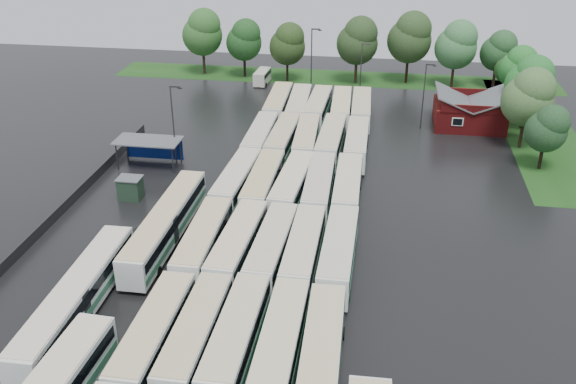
# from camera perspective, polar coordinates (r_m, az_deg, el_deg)

# --- Properties ---
(ground) EXTENTS (160.00, 160.00, 0.00)m
(ground) POSITION_cam_1_polar(r_m,az_deg,el_deg) (60.40, -3.66, -7.00)
(ground) COLOR black
(ground) RESTS_ON ground
(brick_building) EXTENTS (10.07, 8.60, 5.39)m
(brick_building) POSITION_cam_1_polar(r_m,az_deg,el_deg) (97.90, 15.81, 6.69)
(brick_building) COLOR maroon
(brick_building) RESTS_ON ground
(wash_shed) EXTENTS (8.20, 4.20, 3.58)m
(wash_shed) POSITION_cam_1_polar(r_m,az_deg,el_deg) (82.49, -12.23, 4.27)
(wash_shed) COLOR #2D2D30
(wash_shed) RESTS_ON ground
(utility_hut) EXTENTS (2.70, 2.20, 2.62)m
(utility_hut) POSITION_cam_1_polar(r_m,az_deg,el_deg) (74.82, -13.83, 0.35)
(utility_hut) COLOR #192E1E
(utility_hut) RESTS_ON ground
(grass_strip_north) EXTENTS (80.00, 10.00, 0.01)m
(grass_strip_north) POSITION_cam_1_polar(r_m,az_deg,el_deg) (119.07, 3.99, 10.10)
(grass_strip_north) COLOR #184111
(grass_strip_north) RESTS_ON ground
(grass_strip_east) EXTENTS (10.00, 50.00, 0.01)m
(grass_strip_east) POSITION_cam_1_polar(r_m,az_deg,el_deg) (100.29, 21.36, 5.18)
(grass_strip_east) COLOR #184111
(grass_strip_east) RESTS_ON ground
(west_fence) EXTENTS (0.10, 50.00, 1.20)m
(west_fence) POSITION_cam_1_polar(r_m,az_deg,el_deg) (73.94, -19.38, -1.39)
(west_fence) COLOR #2D2D30
(west_fence) RESTS_ON ground
(bus_r1c0) EXTENTS (2.81, 12.98, 3.61)m
(bus_r1c0) POSITION_cam_1_polar(r_m,az_deg,el_deg) (50.53, -11.82, -12.39)
(bus_r1c0) COLOR silver
(bus_r1c0) RESTS_ON ground
(bus_r1c1) EXTENTS (2.78, 12.84, 3.57)m
(bus_r1c1) POSITION_cam_1_polar(r_m,az_deg,el_deg) (49.97, -8.20, -12.58)
(bus_r1c1) COLOR silver
(bus_r1c1) RESTS_ON ground
(bus_r1c2) EXTENTS (2.89, 13.11, 3.64)m
(bus_r1c2) POSITION_cam_1_polar(r_m,az_deg,el_deg) (49.41, -4.62, -12.82)
(bus_r1c2) COLOR silver
(bus_r1c2) RESTS_ON ground
(bus_r1c3) EXTENTS (2.83, 12.97, 3.61)m
(bus_r1c3) POSITION_cam_1_polar(r_m,az_deg,el_deg) (48.80, -0.64, -13.33)
(bus_r1c3) COLOR silver
(bus_r1c3) RESTS_ON ground
(bus_r1c4) EXTENTS (3.11, 13.00, 3.60)m
(bus_r1c4) POSITION_cam_1_polar(r_m,az_deg,el_deg) (48.21, 3.06, -13.97)
(bus_r1c4) COLOR silver
(bus_r1c4) RESTS_ON ground
(bus_r2c0) EXTENTS (3.03, 13.22, 3.67)m
(bus_r2c0) POSITION_cam_1_polar(r_m,az_deg,el_deg) (61.24, -7.52, -4.46)
(bus_r2c0) COLOR silver
(bus_r2c0) RESTS_ON ground
(bus_r2c1) EXTENTS (3.30, 13.27, 3.67)m
(bus_r2c1) POSITION_cam_1_polar(r_m,az_deg,el_deg) (60.41, -4.48, -4.77)
(bus_r2c1) COLOR silver
(bus_r2c1) RESTS_ON ground
(bus_r2c2) EXTENTS (3.08, 12.97, 3.59)m
(bus_r2c2) POSITION_cam_1_polar(r_m,az_deg,el_deg) (59.89, -1.44, -5.03)
(bus_r2c2) COLOR silver
(bus_r2c2) RESTS_ON ground
(bus_r2c3) EXTENTS (2.80, 13.02, 3.62)m
(bus_r2c3) POSITION_cam_1_polar(r_m,az_deg,el_deg) (59.40, 1.38, -5.29)
(bus_r2c3) COLOR silver
(bus_r2c3) RESTS_ON ground
(bus_r2c4) EXTENTS (2.89, 13.35, 3.71)m
(bus_r2c4) POSITION_cam_1_polar(r_m,az_deg,el_deg) (59.17, 4.51, -5.46)
(bus_r2c4) COLOR silver
(bus_r2c4) RESTS_ON ground
(bus_r3c0) EXTENTS (3.28, 13.11, 3.62)m
(bus_r3c0) POSITION_cam_1_polar(r_m,az_deg,el_deg) (72.84, -4.57, 0.93)
(bus_r3c0) COLOR silver
(bus_r3c0) RESTS_ON ground
(bus_r3c1) EXTENTS (2.83, 13.21, 3.68)m
(bus_r3c1) POSITION_cam_1_polar(r_m,az_deg,el_deg) (72.02, -2.21, 0.71)
(bus_r3c1) COLOR silver
(bus_r3c1) RESTS_ON ground
(bus_r3c2) EXTENTS (3.49, 13.37, 3.69)m
(bus_r3c2) POSITION_cam_1_polar(r_m,az_deg,el_deg) (71.53, 0.39, 0.55)
(bus_r3c2) COLOR silver
(bus_r3c2) RESTS_ON ground
(bus_r3c3) EXTENTS (3.15, 13.27, 3.68)m
(bus_r3c3) POSITION_cam_1_polar(r_m,az_deg,el_deg) (71.19, 2.77, 0.38)
(bus_r3c3) COLOR silver
(bus_r3c3) RESTS_ON ground
(bus_r3c4) EXTENTS (3.02, 13.07, 3.62)m
(bus_r3c4) POSITION_cam_1_polar(r_m,az_deg,el_deg) (71.31, 5.31, 0.31)
(bus_r3c4) COLOR silver
(bus_r3c4) RESTS_ON ground
(bus_r4c0) EXTENTS (2.84, 13.00, 3.61)m
(bus_r4c0) POSITION_cam_1_polar(r_m,az_deg,el_deg) (84.86, -2.47, 4.77)
(bus_r4c0) COLOR silver
(bus_r4c0) RESTS_ON ground
(bus_r4c1) EXTENTS (3.00, 12.92, 3.58)m
(bus_r4c1) POSITION_cam_1_polar(r_m,az_deg,el_deg) (84.65, -0.45, 4.72)
(bus_r4c1) COLOR silver
(bus_r4c1) RESTS_ON ground
(bus_r4c2) EXTENTS (3.31, 12.91, 3.56)m
(bus_r4c2) POSITION_cam_1_polar(r_m,az_deg,el_deg) (84.30, 1.64, 4.61)
(bus_r4c2) COLOR silver
(bus_r4c2) RESTS_ON ground
(bus_r4c3) EXTENTS (3.07, 13.35, 3.70)m
(bus_r4c3) POSITION_cam_1_polar(r_m,az_deg,el_deg) (83.87, 3.83, 4.50)
(bus_r4c3) COLOR silver
(bus_r4c3) RESTS_ON ground
(bus_r4c4) EXTENTS (2.87, 12.86, 3.57)m
(bus_r4c4) POSITION_cam_1_polar(r_m,az_deg,el_deg) (83.68, 6.12, 4.30)
(bus_r4c4) COLOR silver
(bus_r4c4) RESTS_ON ground
(bus_r5c0) EXTENTS (3.26, 13.51, 3.74)m
(bus_r5c0) POSITION_cam_1_polar(r_m,az_deg,el_deg) (97.67, -0.88, 7.77)
(bus_r5c0) COLOR silver
(bus_r5c0) RESTS_ON ground
(bus_r5c1) EXTENTS (3.37, 13.36, 3.69)m
(bus_r5c1) POSITION_cam_1_polar(r_m,az_deg,el_deg) (96.92, 0.97, 7.60)
(bus_r5c1) COLOR silver
(bus_r5c1) RESTS_ON ground
(bus_r5c2) EXTENTS (3.02, 12.98, 3.60)m
(bus_r5c2) POSITION_cam_1_polar(r_m,az_deg,el_deg) (96.84, 2.70, 7.53)
(bus_r5c2) COLOR silver
(bus_r5c2) RESTS_ON ground
(bus_r5c3) EXTENTS (3.25, 12.89, 3.56)m
(bus_r5c3) POSITION_cam_1_polar(r_m,az_deg,el_deg) (96.73, 4.75, 7.43)
(bus_r5c3) COLOR silver
(bus_r5c3) RESTS_ON ground
(bus_r5c4) EXTENTS (3.15, 12.95, 3.58)m
(bus_r5c4) POSITION_cam_1_polar(r_m,az_deg,el_deg) (96.57, 6.52, 7.32)
(bus_r5c4) COLOR silver
(bus_r5c4) RESTS_ON ground
(artic_bus_west_b) EXTENTS (2.85, 19.33, 3.58)m
(artic_bus_west_b) POSITION_cam_1_polar(r_m,az_deg,el_deg) (65.02, -10.80, -2.81)
(artic_bus_west_b) COLOR silver
(artic_bus_west_b) RESTS_ON ground
(artic_bus_west_c) EXTENTS (3.00, 19.18, 3.55)m
(artic_bus_west_c) POSITION_cam_1_polar(r_m,az_deg,el_deg) (56.08, -18.26, -8.96)
(artic_bus_west_c) COLOR silver
(artic_bus_west_c) RESTS_ON ground
(minibus) EXTENTS (2.33, 5.62, 2.42)m
(minibus) POSITION_cam_1_polar(r_m,az_deg,el_deg) (114.86, -2.30, 10.23)
(minibus) COLOR beige
(minibus) RESTS_ON ground
(tree_north_0) EXTENTS (7.27, 7.27, 12.05)m
(tree_north_0) POSITION_cam_1_polar(r_m,az_deg,el_deg) (120.47, -7.57, 13.94)
(tree_north_0) COLOR #36271A
(tree_north_0) RESTS_ON ground
(tree_north_1) EXTENTS (6.39, 6.39, 10.59)m
(tree_north_1) POSITION_cam_1_polar(r_m,az_deg,el_deg) (118.01, -3.88, 13.37)
(tree_north_1) COLOR black
(tree_north_1) RESTS_ON ground
(tree_north_2) EXTENTS (6.35, 6.35, 10.51)m
(tree_north_2) POSITION_cam_1_polar(r_m,az_deg,el_deg) (114.95, 0.01, 13.06)
(tree_north_2) COLOR black
(tree_north_2) RESTS_ON ground
(tree_north_3) EXTENTS (7.16, 7.16, 11.86)m
(tree_north_3) POSITION_cam_1_polar(r_m,az_deg,el_deg) (114.18, 6.27, 13.26)
(tree_north_3) COLOR #332516
(tree_north_3) RESTS_ON ground
(tree_north_4) EXTENTS (7.64, 7.64, 12.65)m
(tree_north_4) POSITION_cam_1_polar(r_m,az_deg,el_deg) (115.65, 10.85, 13.39)
(tree_north_4) COLOR black
(tree_north_4) RESTS_ON ground
(tree_north_5) EXTENTS (7.10, 7.10, 11.76)m
(tree_north_5) POSITION_cam_1_polar(r_m,az_deg,el_deg) (114.57, 14.81, 12.58)
(tree_north_5) COLOR #332414
(tree_north_5) RESTS_ON ground
(tree_north_6) EXTENTS (6.02, 6.02, 9.96)m
(tree_north_6) POSITION_cam_1_polar(r_m,az_deg,el_deg) (117.36, 18.28, 11.86)
(tree_north_6) COLOR #3A251A
(tree_north_6) RESTS_ON ground
(tree_east_0) EXTENTS (5.15, 5.13, 8.50)m
(tree_east_0) POSITION_cam_1_polar(r_m,az_deg,el_deg) (84.69, 22.12, 5.27)
(tree_east_0) COLOR black
(tree_east_0) RESTS_ON ground
(tree_east_1) EXTENTS (6.76, 6.76, 11.20)m
(tree_east_1) POSITION_cam_1_polar(r_m,az_deg,el_deg) (90.29, 20.67, 7.93)
(tree_east_1) COLOR black
(tree_east_1) RESTS_ON ground
(tree_east_2) EXTENTS (6.61, 6.61, 10.96)m
(tree_east_2) POSITION_cam_1_polar(r_m,az_deg,el_deg) (97.86, 20.75, 9.17)
(tree_east_2) COLOR black
(tree_east_2) RESTS_ON ground
(tree_east_3) EXTENTS (5.89, 5.89, 9.76)m
(tree_east_3) POSITION_cam_1_polar(r_m,az_deg,el_deg) (108.19, 19.84, 10.41)
(tree_east_3) COLOR #372C1E
(tree_east_3) RESTS_ON ground
(tree_east_4) EXTENTS (4.39, 4.36, 7.22)m
(tree_east_4) POSITION_cam_1_polar(r_m,az_deg,el_deg) (113.61, 19.06, 10.38)
(tree_east_4) COLOR black
(tree_east_4) RESTS_ON ground
(lamp_post_ne) EXTENTS (1.48, 0.29, 9.59)m
(lamp_post_ne) POSITION_cam_1_polar(r_m,az_deg,el_deg) (94.14, 12.06, 8.72)
(lamp_post_ne) COLOR #2D2D30
(lamp_post_ne) RESTS_ON ground
(lamp_post_nw) EXTENTS (1.58, 0.31, 10.24)m
(lamp_post_nw) POSITION_cam_1_polar(r_m,az_deg,el_deg) (81.38, -10.11, 6.39)
(lamp_post_nw) COLOR #2D2D30
(lamp_post_nw) RESTS_ON ground
(lamp_post_back_w) EXTENTS (1.69, 0.33, 10.96)m
(lamp_post_back_w) POSITION_cam_1_polar(r_m,az_deg,el_deg) (107.94, 2.18, 11.94)
(lamp_post_back_w) COLOR #2D2D30
(lamp_post_back_w) RESTS_ON ground
(lamp_post_back_e) EXTENTS (1.41, 0.27, 9.13)m
(lamp_post_back_e) POSITION_cam_1_polar(r_m,az_deg,el_deg) (106.52, 6.57, 11.00)
(lamp_post_back_e) COLOR #2D2D30
(lamp_post_back_e) RESTS_ON ground
(puddle_2) EXTENTS (8.30, 8.30, 0.01)m
(puddle_2) POSITION_cam_1_polar(r_m,az_deg,el_deg) (66.06, -11.31, -4.34)
(puddle_2) COLOR black
(puddle_2) RESTS_ON ground
(puddle_3) EXTENTS (4.17, 4.17, 0.01)m
(puddle_3) POSITION_cam_1_polar(r_m,az_deg,el_deg) (56.09, -0.84, -9.87)
(puddle_3) COLOR black
(puddle_3) RESTS_ON ground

